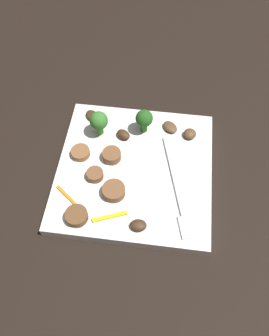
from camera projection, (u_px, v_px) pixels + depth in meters
name	position (u px, v px, depth m)	size (l,w,h in m)	color
ground_plane	(134.00, 174.00, 0.56)	(1.40, 1.40, 0.00)	black
plate	(134.00, 171.00, 0.55)	(0.25, 0.25, 0.02)	white
fork	(177.00, 192.00, 0.52)	(0.18, 0.06, 0.00)	silver
broccoli_floret_0	(144.00, 119.00, 0.56)	(0.03, 0.03, 0.05)	#296420
broccoli_floret_1	(99.00, 121.00, 0.56)	(0.03, 0.03, 0.05)	#408630
sausage_slice_0	(112.00, 155.00, 0.55)	(0.03, 0.03, 0.01)	brown
sausage_slice_1	(114.00, 191.00, 0.52)	(0.04, 0.04, 0.01)	brown
sausage_slice_2	(77.00, 216.00, 0.49)	(0.03, 0.03, 0.01)	brown
sausage_slice_3	(81.00, 153.00, 0.56)	(0.03, 0.03, 0.01)	brown
sausage_slice_4	(95.00, 175.00, 0.53)	(0.03, 0.03, 0.01)	brown
mushroom_0	(170.00, 127.00, 0.58)	(0.03, 0.02, 0.01)	brown
mushroom_1	(190.00, 134.00, 0.57)	(0.02, 0.02, 0.01)	brown
mushroom_2	(123.00, 134.00, 0.57)	(0.02, 0.02, 0.01)	#422B19
mushroom_3	(92.00, 116.00, 0.60)	(0.03, 0.02, 0.01)	#422B19
mushroom_4	(138.00, 225.00, 0.49)	(0.02, 0.02, 0.01)	#422B19
pepper_strip_1	(110.00, 217.00, 0.50)	(0.05, 0.01, 0.00)	yellow
pepper_strip_2	(68.00, 196.00, 0.52)	(0.05, 0.00, 0.00)	orange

